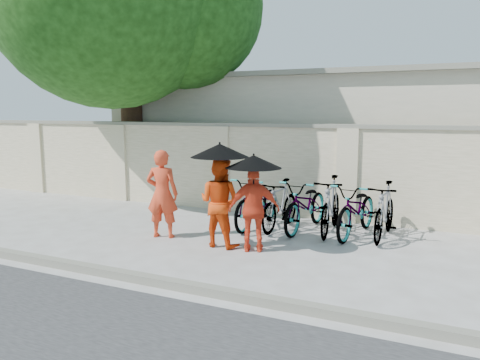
% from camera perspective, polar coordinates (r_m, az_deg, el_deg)
% --- Properties ---
extents(ground, '(80.00, 80.00, 0.00)m').
position_cam_1_polar(ground, '(8.23, -5.88, -8.29)').
color(ground, '#B7B7B5').
extents(kerb, '(40.00, 0.16, 0.12)m').
position_cam_1_polar(kerb, '(6.88, -13.25, -11.35)').
color(kerb, gray).
rests_on(kerb, ground).
extents(compound_wall, '(20.00, 0.30, 2.00)m').
position_cam_1_polar(compound_wall, '(10.51, 7.74, 0.91)').
color(compound_wall, beige).
rests_on(compound_wall, ground).
extents(building_behind, '(14.00, 6.00, 3.20)m').
position_cam_1_polar(building_behind, '(13.94, 16.37, 4.97)').
color(building_behind, beige).
rests_on(building_behind, ground).
extents(monk_left, '(0.69, 0.54, 1.66)m').
position_cam_1_polar(monk_left, '(8.84, -9.47, -1.67)').
color(monk_left, '#E54121').
rests_on(monk_left, ground).
extents(monk_center, '(0.80, 0.65, 1.57)m').
position_cam_1_polar(monk_center, '(8.16, -2.50, -2.71)').
color(monk_center, '#DF3F0C').
rests_on(monk_center, ground).
extents(parasol_center, '(1.00, 1.00, 0.92)m').
position_cam_1_polar(parasol_center, '(7.94, -2.49, 3.61)').
color(parasol_center, black).
rests_on(parasol_center, ground).
extents(monk_right, '(0.92, 0.63, 1.45)m').
position_cam_1_polar(monk_right, '(7.86, 1.75, -3.60)').
color(monk_right, red).
rests_on(monk_right, ground).
extents(parasol_right, '(0.93, 0.93, 0.83)m').
position_cam_1_polar(parasol_right, '(7.65, 1.68, 2.26)').
color(parasol_right, black).
rests_on(parasol_right, ground).
extents(bike_0, '(0.75, 2.00, 1.04)m').
position_cam_1_polar(bike_0, '(9.59, 2.17, -2.65)').
color(bike_0, '#ACACAC').
rests_on(bike_0, ground).
extents(bike_1, '(0.58, 1.69, 1.00)m').
position_cam_1_polar(bike_1, '(9.39, 4.91, -3.03)').
color(bike_1, '#ACACAC').
rests_on(bike_1, ground).
extents(bike_2, '(0.86, 2.02, 1.03)m').
position_cam_1_polar(bike_2, '(9.37, 8.09, -3.01)').
color(bike_2, '#ACACAC').
rests_on(bike_2, ground).
extents(bike_3, '(0.65, 1.88, 1.11)m').
position_cam_1_polar(bike_3, '(9.19, 11.00, -3.06)').
color(bike_3, '#ACACAC').
rests_on(bike_3, ground).
extents(bike_4, '(0.94, 2.03, 1.03)m').
position_cam_1_polar(bike_4, '(9.14, 14.10, -3.48)').
color(bike_4, '#ACACAC').
rests_on(bike_4, ground).
extents(bike_5, '(0.58, 1.78, 1.05)m').
position_cam_1_polar(bike_5, '(9.07, 17.21, -3.62)').
color(bike_5, '#ACACAC').
rests_on(bike_5, ground).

